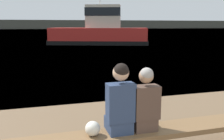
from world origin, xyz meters
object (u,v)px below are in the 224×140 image
object	(u,v)px
bench_main	(127,137)
shopping_bag	(93,129)
person_right	(145,103)
tugboat_red	(100,32)
person_left	(120,102)

from	to	relation	value
bench_main	shopping_bag	bearing A→B (deg)	177.67
bench_main	shopping_bag	distance (m)	0.53
person_right	shopping_bag	distance (m)	0.82
bench_main	person_right	xyz separation A→B (m)	(0.27, 0.01, 0.49)
tugboat_red	person_left	bearing A→B (deg)	-172.43
person_left	tugboat_red	distance (m)	21.83
shopping_bag	person_left	bearing A→B (deg)	-2.12
person_left	person_right	xyz separation A→B (m)	(0.37, 0.00, -0.05)
person_left	person_right	world-z (taller)	person_left
shopping_bag	tugboat_red	xyz separation A→B (m)	(5.09, 21.30, 0.67)
tugboat_red	person_right	bearing A→B (deg)	-171.47
bench_main	tugboat_red	xyz separation A→B (m)	(4.59, 21.32, 0.86)
bench_main	person_left	bearing A→B (deg)	176.91
person_left	tugboat_red	size ratio (longest dim) A/B	0.10
person_left	person_right	distance (m)	0.38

